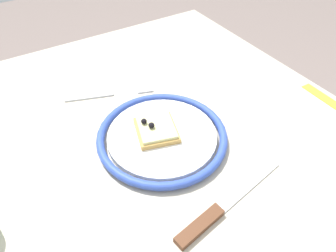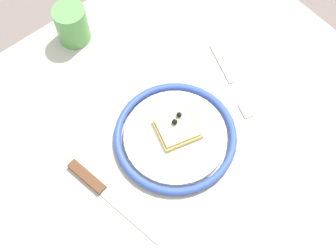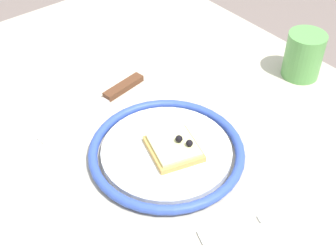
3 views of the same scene
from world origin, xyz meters
name	(u,v)px [view 3 (image 3 of 3)]	position (x,y,z in m)	size (l,w,h in m)	color
dining_table	(150,171)	(0.00, 0.00, 0.63)	(1.05, 0.83, 0.72)	#BCB29E
plate	(167,151)	(-0.06, 0.01, 0.73)	(0.25, 0.25, 0.02)	white
pizza_slice_near	(176,146)	(-0.07, 0.00, 0.74)	(0.10, 0.10, 0.03)	tan
knife	(111,95)	(0.13, -0.01, 0.73)	(0.06, 0.24, 0.01)	silver
fork	(263,218)	(-0.24, -0.02, 0.72)	(0.08, 0.20, 0.00)	silver
cup	(304,55)	(-0.05, -0.34, 0.77)	(0.07, 0.07, 0.09)	#599E4C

